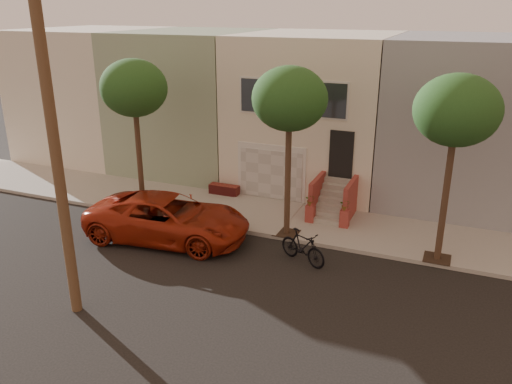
% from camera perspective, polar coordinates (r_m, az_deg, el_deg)
% --- Properties ---
extents(ground, '(90.00, 90.00, 0.00)m').
position_cam_1_polar(ground, '(17.02, -4.25, -9.53)').
color(ground, black).
rests_on(ground, ground).
extents(sidewalk, '(40.00, 3.70, 0.15)m').
position_cam_1_polar(sidewalk, '(21.40, 2.15, -2.83)').
color(sidewalk, gray).
rests_on(sidewalk, ground).
extents(house_row, '(33.10, 11.70, 7.00)m').
position_cam_1_polar(house_row, '(25.73, 6.87, 9.26)').
color(house_row, beige).
rests_on(house_row, sidewalk).
extents(tree_left, '(2.70, 2.57, 6.30)m').
position_cam_1_polar(tree_left, '(21.27, -13.38, 11.04)').
color(tree_left, '#2D2116').
rests_on(tree_left, sidewalk).
extents(tree_mid, '(2.70, 2.57, 6.30)m').
position_cam_1_polar(tree_mid, '(18.30, 3.73, 10.15)').
color(tree_mid, '#2D2116').
rests_on(tree_mid, sidewalk).
extents(tree_right, '(2.70, 2.57, 6.30)m').
position_cam_1_polar(tree_right, '(17.36, 21.36, 8.29)').
color(tree_right, '#2D2116').
rests_on(tree_right, sidewalk).
extents(pickup_truck, '(6.41, 3.48, 1.71)m').
position_cam_1_polar(pickup_truck, '(19.61, -9.72, -2.86)').
color(pickup_truck, '#992410').
rests_on(pickup_truck, ground).
extents(motorcycle, '(2.01, 1.32, 1.18)m').
position_cam_1_polar(motorcycle, '(17.77, 5.20, -6.07)').
color(motorcycle, black).
rests_on(motorcycle, ground).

